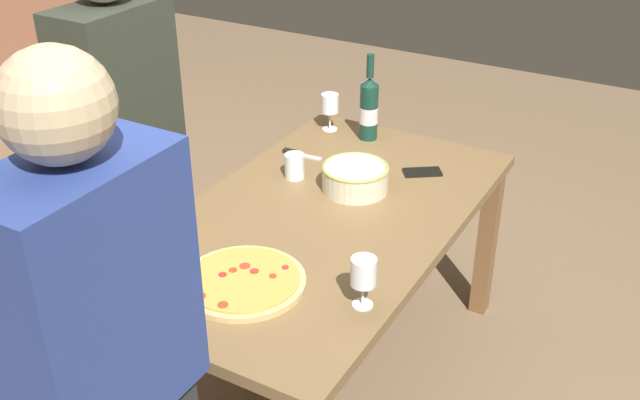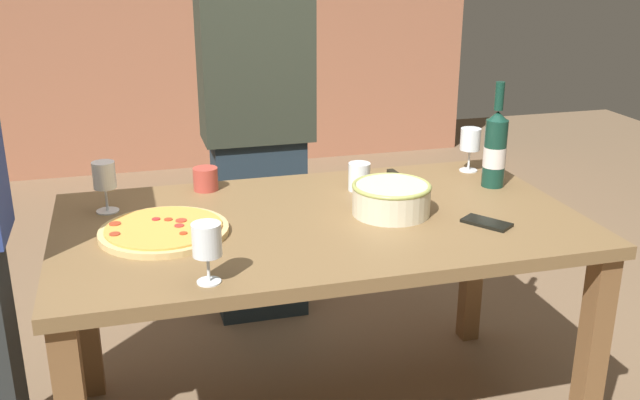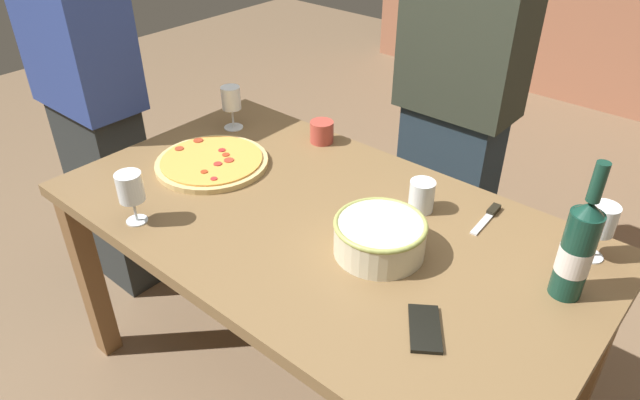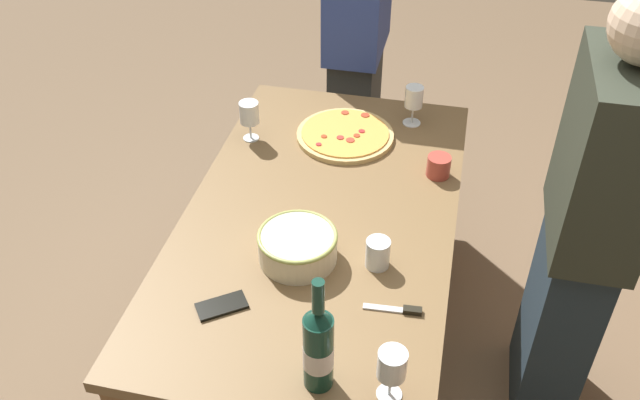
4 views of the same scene
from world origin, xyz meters
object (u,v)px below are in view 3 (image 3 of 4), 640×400
object	(u,v)px
wine_glass_near_pizza	(601,222)
cup_amber	(422,196)
person_host	(89,98)
person_guest_left	(457,106)
wine_glass_far_left	(231,100)
cup_ceramic	(322,132)
serving_bowl	(380,236)
wine_bottle	(577,249)
wine_glass_by_bottle	(131,190)
pizza	(212,162)
dining_table	(320,242)
cell_phone	(425,328)
pizza_knife	(489,215)

from	to	relation	value
wine_glass_near_pizza	cup_amber	bearing A→B (deg)	-167.37
wine_glass_near_pizza	person_host	distance (m)	1.80
person_guest_left	wine_glass_near_pizza	bearing A→B (deg)	51.01
wine_glass_far_left	cup_ceramic	world-z (taller)	wine_glass_far_left
serving_bowl	cup_amber	world-z (taller)	serving_bowl
cup_amber	cup_ceramic	world-z (taller)	cup_amber
wine_glass_near_pizza	person_guest_left	size ratio (longest dim) A/B	0.10
wine_bottle	wine_glass_by_bottle	world-z (taller)	wine_bottle
pizza	wine_glass_far_left	size ratio (longest dim) A/B	2.31
wine_glass_near_pizza	wine_bottle	bearing A→B (deg)	-89.82
pizza	wine_glass_near_pizza	world-z (taller)	wine_glass_near_pizza
wine_glass_by_bottle	wine_glass_far_left	world-z (taller)	wine_glass_far_left
wine_glass_far_left	dining_table	bearing A→B (deg)	-20.30
dining_table	cup_amber	size ratio (longest dim) A/B	16.68
serving_bowl	cup_ceramic	bearing A→B (deg)	143.97
cell_phone	wine_glass_far_left	bearing A→B (deg)	-56.16
dining_table	cup_ceramic	distance (m)	0.49
cup_amber	person_host	distance (m)	1.33
pizza_knife	pizza	bearing A→B (deg)	-158.96
wine_glass_far_left	cell_phone	world-z (taller)	wine_glass_far_left
cup_ceramic	cell_phone	bearing A→B (deg)	-35.31
dining_table	person_host	distance (m)	1.11
pizza	serving_bowl	bearing A→B (deg)	-1.17
wine_glass_near_pizza	person_guest_left	bearing A→B (deg)	143.35
person_host	serving_bowl	bearing A→B (deg)	-1.54
dining_table	wine_bottle	world-z (taller)	wine_bottle
wine_glass_far_left	cup_ceramic	distance (m)	0.36
wine_glass_near_pizza	cell_phone	bearing A→B (deg)	-110.48
wine_glass_far_left	person_host	xyz separation A→B (m)	(-0.46, -0.31, -0.02)
cell_phone	pizza_knife	world-z (taller)	pizza_knife
serving_bowl	wine_glass_near_pizza	size ratio (longest dim) A/B	1.53
wine_bottle	cell_phone	world-z (taller)	wine_bottle
wine_glass_near_pizza	wine_glass_by_bottle	xyz separation A→B (m)	(-1.05, -0.69, -0.00)
wine_glass_near_pizza	cup_ceramic	bearing A→B (deg)	177.76
wine_glass_by_bottle	person_host	world-z (taller)	person_host
wine_bottle	cell_phone	distance (m)	0.40
dining_table	cup_amber	xyz separation A→B (m)	(0.20, 0.22, 0.14)
cup_ceramic	wine_glass_near_pizza	bearing A→B (deg)	-2.24
person_guest_left	serving_bowl	bearing A→B (deg)	14.33
cup_ceramic	pizza	bearing A→B (deg)	-114.29
pizza	wine_glass_by_bottle	size ratio (longest dim) A/B	2.38
pizza_knife	person_guest_left	size ratio (longest dim) A/B	0.11
serving_bowl	person_guest_left	xyz separation A→B (m)	(-0.26, 0.87, 0.00)
wine_glass_by_bottle	wine_glass_far_left	bearing A→B (deg)	112.39
pizza	cup_amber	world-z (taller)	cup_amber
dining_table	wine_glass_near_pizza	xyz separation A→B (m)	(0.66, 0.33, 0.20)
pizza	wine_glass_far_left	distance (m)	0.30
cup_amber	cup_ceramic	size ratio (longest dim) A/B	1.13
wine_glass_near_pizza	cup_ceramic	world-z (taller)	wine_glass_near_pizza
serving_bowl	wine_bottle	xyz separation A→B (m)	(0.44, 0.16, 0.08)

